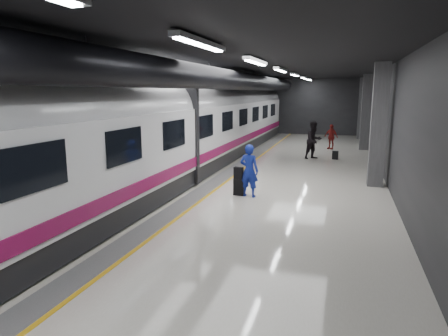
% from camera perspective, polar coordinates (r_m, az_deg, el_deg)
% --- Properties ---
extents(ground, '(40.00, 40.00, 0.00)m').
position_cam_1_polar(ground, '(14.42, 2.84, -3.06)').
color(ground, silver).
rests_on(ground, ground).
extents(platform_hall, '(10.02, 40.02, 4.51)m').
position_cam_1_polar(platform_hall, '(14.99, 2.79, 11.12)').
color(platform_hall, black).
rests_on(platform_hall, ground).
extents(train, '(3.05, 38.00, 4.05)m').
position_cam_1_polar(train, '(15.17, -9.12, 5.45)').
color(train, black).
rests_on(train, ground).
extents(traveler_main, '(0.70, 0.51, 1.76)m').
position_cam_1_polar(traveler_main, '(13.27, 3.61, -0.38)').
color(traveler_main, '#182AB7').
rests_on(traveler_main, ground).
extents(suitcase_main, '(0.36, 0.24, 0.56)m').
position_cam_1_polar(suitcase_main, '(13.55, 2.15, -2.73)').
color(suitcase_main, black).
rests_on(suitcase_main, ground).
extents(shoulder_bag, '(0.33, 0.21, 0.41)m').
position_cam_1_polar(shoulder_bag, '(13.44, 2.09, -0.73)').
color(shoulder_bag, black).
rests_on(shoulder_bag, suitcase_main).
extents(traveler_far_a, '(1.20, 1.20, 1.97)m').
position_cam_1_polar(traveler_far_a, '(21.31, 12.71, 3.90)').
color(traveler_far_a, black).
rests_on(traveler_far_a, ground).
extents(traveler_far_b, '(0.95, 0.77, 1.52)m').
position_cam_1_polar(traveler_far_b, '(25.34, 15.04, 4.34)').
color(traveler_far_b, maroon).
rests_on(traveler_far_b, ground).
extents(suitcase_far, '(0.32, 0.22, 0.44)m').
position_cam_1_polar(suitcase_far, '(21.54, 15.61, 1.78)').
color(suitcase_far, black).
rests_on(suitcase_far, ground).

